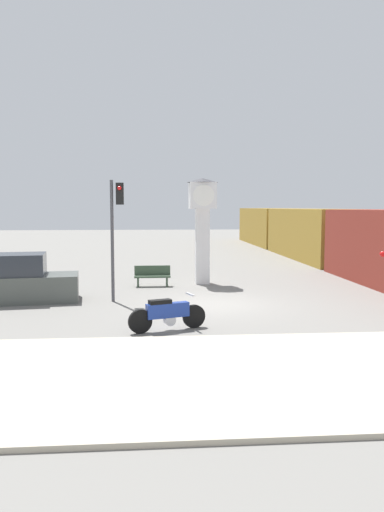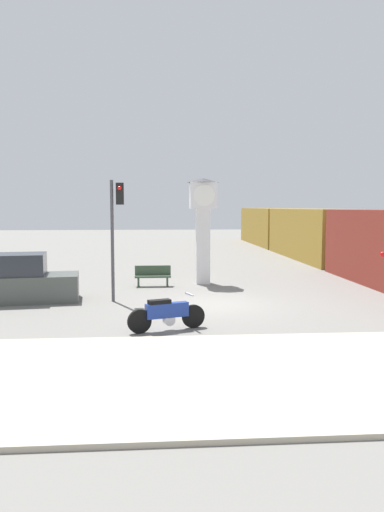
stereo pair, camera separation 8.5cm
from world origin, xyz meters
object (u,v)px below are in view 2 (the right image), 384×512
at_px(parked_car, 19,282).
at_px(traffic_light, 116,219).
at_px(clock_tower, 203,214).
at_px(bench, 153,275).
at_px(freight_train, 311,234).
at_px(motorcycle, 167,314).

bearing_deg(parked_car, traffic_light, -11.10).
distance_m(clock_tower, parked_car, 8.60).
relative_size(traffic_light, bench, 2.82).
xyz_separation_m(freight_train, parked_car, (-15.81, -14.67, -0.95)).
height_order(motorcycle, freight_train, freight_train).
xyz_separation_m(clock_tower, traffic_light, (-3.63, -4.12, -0.13)).
distance_m(clock_tower, bench, 3.63).
xyz_separation_m(clock_tower, freight_train, (8.54, 10.79, -1.52)).
relative_size(motorcycle, bench, 1.40).
relative_size(clock_tower, bench, 3.02).
height_order(motorcycle, parked_car, parked_car).
distance_m(motorcycle, parked_car, 7.25).
xyz_separation_m(traffic_light, bench, (1.34, 3.47, -2.60)).
height_order(clock_tower, freight_train, clock_tower).
distance_m(clock_tower, freight_train, 13.84).
xyz_separation_m(motorcycle, traffic_light, (-1.75, 4.60, 2.60)).
bearing_deg(motorcycle, clock_tower, 58.72).
bearing_deg(motorcycle, bench, 73.84).
distance_m(motorcycle, freight_train, 22.15).
height_order(clock_tower, parked_car, clock_tower).
xyz_separation_m(motorcycle, freight_train, (10.42, 19.51, 1.21)).
height_order(traffic_light, parked_car, traffic_light).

